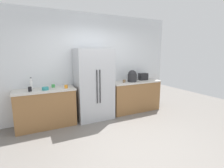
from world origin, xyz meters
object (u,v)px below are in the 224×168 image
(cup_d, at_px, (30,89))
(bowl_a, at_px, (45,89))
(refrigerator, at_px, (94,85))
(bottle_a, at_px, (31,84))
(toaster, at_px, (143,77))
(cup_c, at_px, (66,87))
(rice_cooker, at_px, (132,76))
(cup_a, at_px, (53,86))
(cup_b, at_px, (124,81))

(cup_d, height_order, bowl_a, cup_d)
(refrigerator, relative_size, bottle_a, 6.66)
(toaster, height_order, cup_d, toaster)
(bowl_a, bearing_deg, bottle_a, 140.48)
(refrigerator, bearing_deg, cup_c, -173.92)
(refrigerator, relative_size, cup_c, 22.73)
(rice_cooker, bearing_deg, cup_d, -178.85)
(bottle_a, height_order, cup_a, bottle_a)
(cup_a, distance_m, cup_d, 0.57)
(cup_d, bearing_deg, cup_a, 23.99)
(refrigerator, xyz_separation_m, cup_a, (-1.01, 0.17, 0.02))
(toaster, xyz_separation_m, cup_d, (-3.20, -0.16, -0.05))
(rice_cooker, relative_size, cup_c, 4.18)
(cup_b, distance_m, bowl_a, 2.13)
(toaster, distance_m, cup_c, 2.42)
(cup_b, xyz_separation_m, cup_d, (-2.45, -0.05, 0.01))
(cup_d, bearing_deg, cup_b, 1.22)
(bottle_a, xyz_separation_m, cup_c, (0.75, -0.25, -0.07))
(refrigerator, relative_size, rice_cooker, 5.44)
(cup_b, bearing_deg, refrigerator, 179.34)
(refrigerator, distance_m, rice_cooker, 1.20)
(refrigerator, height_order, toaster, refrigerator)
(rice_cooker, bearing_deg, bowl_a, -178.79)
(cup_c, bearing_deg, bowl_a, 177.45)
(cup_a, height_order, bowl_a, cup_a)
(bottle_a, bearing_deg, cup_a, -0.43)
(rice_cooker, xyz_separation_m, cup_d, (-2.72, -0.05, -0.11))
(rice_cooker, xyz_separation_m, cup_b, (-0.28, -0.00, -0.12))
(toaster, bearing_deg, cup_a, 178.53)
(rice_cooker, distance_m, cup_d, 2.73)
(toaster, distance_m, cup_d, 3.21)
(refrigerator, height_order, cup_a, refrigerator)
(bottle_a, bearing_deg, cup_b, -4.35)
(refrigerator, relative_size, cup_d, 17.96)
(cup_a, height_order, cup_d, cup_d)
(cup_b, relative_size, cup_c, 1.05)
(rice_cooker, height_order, cup_d, rice_cooker)
(bottle_a, xyz_separation_m, bowl_a, (0.28, -0.23, -0.08))
(cup_a, bearing_deg, cup_c, -43.37)
(cup_c, relative_size, cup_d, 0.79)
(toaster, relative_size, cup_a, 3.36)
(bowl_a, bearing_deg, toaster, 3.15)
(cup_a, xyz_separation_m, cup_c, (0.26, -0.25, 0.01))
(bottle_a, height_order, cup_b, bottle_a)
(cup_a, relative_size, bowl_a, 0.54)
(bottle_a, bearing_deg, bowl_a, -39.52)
(refrigerator, distance_m, cup_b, 0.92)
(cup_c, xyz_separation_m, bowl_a, (-0.47, 0.02, -0.01))
(bottle_a, height_order, bowl_a, bottle_a)
(toaster, height_order, cup_c, toaster)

